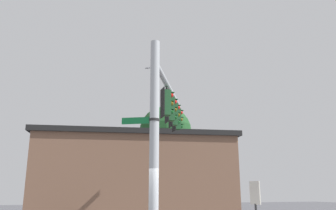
{
  "coord_description": "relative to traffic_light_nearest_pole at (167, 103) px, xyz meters",
  "views": [
    {
      "loc": [
        10.53,
        -2.82,
        1.81
      ],
      "look_at": [
        -2.49,
        1.25,
        5.3
      ],
      "focal_mm": 36.0,
      "sensor_mm": 36.0,
      "label": 1
    }
  ],
  "objects": [
    {
      "name": "traffic_light_arm_end",
      "position": [
        -2.88,
        1.45,
        0.0
      ],
      "size": [
        0.54,
        0.49,
        1.31
      ],
      "color": "black"
    },
    {
      "name": "tree_by_storefront",
      "position": [
        -8.78,
        2.61,
        0.29
      ],
      "size": [
        3.53,
        3.53,
        7.4
      ],
      "color": "#4C3823",
      "rests_on": "ground"
    },
    {
      "name": "mast_arm",
      "position": [
        -0.66,
        0.31,
        0.81
      ],
      "size": [
        5.7,
        3.0,
        0.22
      ],
      "primitive_type": "cylinder",
      "rotation": [
        0.0,
        1.57,
        2.68
      ],
      "color": "#ADB2B7"
    },
    {
      "name": "storefront_building",
      "position": [
        -9.17,
        0.6,
        -2.68
      ],
      "size": [
        10.14,
        12.93,
        5.2
      ],
      "color": "brown",
      "rests_on": "ground"
    },
    {
      "name": "street_name_sign",
      "position": [
        2.03,
        -1.32,
        -1.21
      ],
      "size": [
        0.69,
        1.19,
        0.22
      ],
      "color": "#147238"
    },
    {
      "name": "traffic_light_nearest_pole",
      "position": [
        0.0,
        0.0,
        0.0
      ],
      "size": [
        0.54,
        0.49,
        1.31
      ],
      "color": "black"
    },
    {
      "name": "traffic_light_mid_inner",
      "position": [
        -0.96,
        0.48,
        0.0
      ],
      "size": [
        0.54,
        0.49,
        1.31
      ],
      "color": "black"
    },
    {
      "name": "bird_flying",
      "position": [
        -2.4,
        -0.24,
        2.34
      ],
      "size": [
        0.2,
        0.29,
        0.09
      ],
      "color": "gray"
    },
    {
      "name": "traffic_light_mid_outer",
      "position": [
        -1.92,
        0.96,
        0.0
      ],
      "size": [
        0.54,
        0.49,
        1.31
      ],
      "color": "black"
    },
    {
      "name": "historical_marker",
      "position": [
        2.42,
        2.34,
        -3.89
      ],
      "size": [
        0.6,
        0.08,
        2.13
      ],
      "color": "#333333",
      "rests_on": "ground"
    },
    {
      "name": "signal_pole",
      "position": [
        2.14,
        -1.1,
        -1.85
      ],
      "size": [
        0.32,
        0.32,
        6.89
      ],
      "primitive_type": "cylinder",
      "color": "#ADB2B7",
      "rests_on": "ground"
    }
  ]
}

